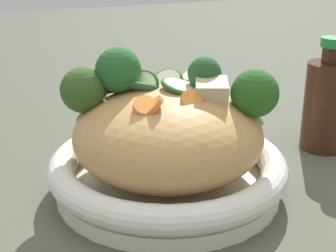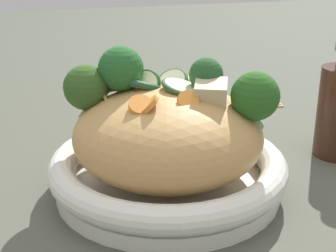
# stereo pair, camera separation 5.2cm
# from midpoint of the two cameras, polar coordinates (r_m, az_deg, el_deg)

# --- Properties ---
(ground_plane) EXTENTS (3.00, 3.00, 0.00)m
(ground_plane) POSITION_cam_midpoint_polar(r_m,az_deg,el_deg) (0.56, -2.72, -7.38)
(ground_plane) COLOR #4C5043
(serving_bowl) EXTENTS (0.26, 0.26, 0.05)m
(serving_bowl) POSITION_cam_midpoint_polar(r_m,az_deg,el_deg) (0.54, -2.76, -5.22)
(serving_bowl) COLOR white
(serving_bowl) RESTS_ON ground_plane
(noodle_heap) EXTENTS (0.20, 0.20, 0.10)m
(noodle_heap) POSITION_cam_midpoint_polar(r_m,az_deg,el_deg) (0.53, -2.84, -1.03)
(noodle_heap) COLOR tan
(noodle_heap) RESTS_ON serving_bowl
(broccoli_florets) EXTENTS (0.22, 0.14, 0.08)m
(broccoli_florets) POSITION_cam_midpoint_polar(r_m,az_deg,el_deg) (0.52, -3.98, 4.74)
(broccoli_florets) COLOR #98AE6F
(broccoli_florets) RESTS_ON serving_bowl
(carrot_coins) EXTENTS (0.12, 0.11, 0.03)m
(carrot_coins) POSITION_cam_midpoint_polar(r_m,az_deg,el_deg) (0.51, -2.37, 3.17)
(carrot_coins) COLOR orange
(carrot_coins) RESTS_ON serving_bowl
(zucchini_slices) EXTENTS (0.10, 0.10, 0.03)m
(zucchini_slices) POSITION_cam_midpoint_polar(r_m,az_deg,el_deg) (0.53, -4.10, 4.66)
(zucchini_slices) COLOR beige
(zucchini_slices) RESTS_ON serving_bowl
(chicken_chunks) EXTENTS (0.06, 0.12, 0.04)m
(chicken_chunks) POSITION_cam_midpoint_polar(r_m,az_deg,el_deg) (0.54, 1.38, 4.35)
(chicken_chunks) COLOR #CEBA8B
(chicken_chunks) RESTS_ON serving_bowl
(soy_sauce_bottle) EXTENTS (0.06, 0.06, 0.15)m
(soy_sauce_bottle) POSITION_cam_midpoint_polar(r_m,az_deg,el_deg) (0.66, 15.64, 2.50)
(soy_sauce_bottle) COLOR #381E14
(soy_sauce_bottle) RESTS_ON ground_plane
(chopsticks_pair) EXTENTS (0.20, 0.06, 0.01)m
(chopsticks_pair) POSITION_cam_midpoint_polar(r_m,az_deg,el_deg) (0.82, 2.22, 2.53)
(chopsticks_pair) COLOR tan
(chopsticks_pair) RESTS_ON ground_plane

